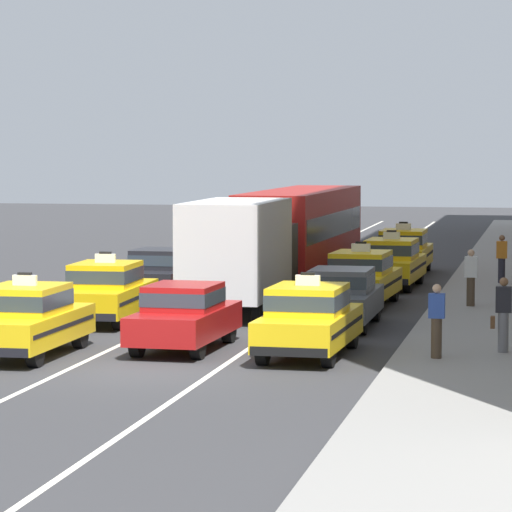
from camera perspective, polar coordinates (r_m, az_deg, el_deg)
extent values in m
plane|color=#353538|center=(31.71, -4.56, -4.51)|extent=(160.00, 160.00, 0.00)
cube|color=silver|center=(51.38, -0.12, -1.03)|extent=(0.14, 80.00, 0.01)
cube|color=silver|center=(50.83, 3.42, -1.10)|extent=(0.14, 80.00, 0.01)
cube|color=gray|center=(45.38, 9.55, -1.73)|extent=(4.00, 90.00, 0.15)
cylinder|color=black|center=(35.84, -9.12, -2.99)|extent=(0.24, 0.64, 0.64)
cylinder|color=black|center=(35.34, -6.88, -3.07)|extent=(0.24, 0.64, 0.64)
cylinder|color=black|center=(32.49, -8.61, -3.76)|extent=(0.24, 0.64, 0.64)
cube|color=yellow|center=(34.12, -8.88, -2.77)|extent=(1.83, 4.51, 0.70)
cube|color=black|center=(34.11, -8.88, -2.69)|extent=(1.84, 4.15, 0.10)
cube|color=yellow|center=(33.90, -8.98, -1.68)|extent=(1.61, 2.11, 0.64)
cube|color=#2D3842|center=(33.90, -8.98, -1.68)|extent=(1.63, 2.13, 0.35)
cube|color=white|center=(33.86, -8.99, -0.94)|extent=(0.56, 0.12, 0.24)
cube|color=black|center=(33.84, -9.00, -0.69)|extent=(0.32, 0.11, 0.06)
cube|color=black|center=(36.21, -7.64, -2.74)|extent=(1.71, 0.15, 0.20)
cylinder|color=black|center=(41.86, -6.23, -1.88)|extent=(0.26, 0.65, 0.64)
cylinder|color=black|center=(41.48, -4.27, -1.93)|extent=(0.26, 0.65, 0.64)
cylinder|color=black|center=(38.95, -7.46, -2.37)|extent=(0.26, 0.65, 0.64)
cylinder|color=black|center=(38.54, -5.36, -2.43)|extent=(0.26, 0.65, 0.64)
cube|color=yellow|center=(40.16, -5.82, -1.65)|extent=(1.94, 4.55, 0.70)
cube|color=black|center=(40.16, -5.82, -1.58)|extent=(1.95, 4.19, 0.10)
cube|color=yellow|center=(39.95, -5.88, -0.72)|extent=(1.66, 2.15, 0.64)
cube|color=#2D3842|center=(39.95, -5.88, -0.72)|extent=(1.68, 2.17, 0.35)
cube|color=white|center=(39.91, -5.89, -0.09)|extent=(0.56, 0.14, 0.24)
cube|color=black|center=(39.90, -5.89, 0.13)|extent=(0.32, 0.12, 0.06)
cube|color=black|center=(42.31, -5.02, -1.67)|extent=(1.71, 0.19, 0.20)
cube|color=black|center=(38.08, -6.71, -2.37)|extent=(1.71, 0.19, 0.20)
cylinder|color=black|center=(47.65, -4.10, -1.09)|extent=(0.24, 0.64, 0.64)
cylinder|color=black|center=(47.28, -2.41, -1.13)|extent=(0.24, 0.64, 0.64)
cylinder|color=black|center=(44.94, -5.07, -1.44)|extent=(0.24, 0.64, 0.64)
cylinder|color=black|center=(44.55, -3.29, -1.48)|extent=(0.24, 0.64, 0.64)
cube|color=black|center=(46.07, -3.71, -0.87)|extent=(1.76, 4.30, 0.66)
cube|color=black|center=(45.91, -3.75, -0.10)|extent=(1.56, 1.90, 0.60)
cube|color=#2D3842|center=(45.91, -3.75, -0.10)|extent=(1.58, 1.92, 0.33)
cylinder|color=black|center=(52.57, -2.38, -0.56)|extent=(0.24, 0.64, 0.64)
cylinder|color=black|center=(52.24, -0.81, -0.59)|extent=(0.24, 0.64, 0.64)
cylinder|color=black|center=(49.61, -3.21, -0.87)|extent=(0.24, 0.64, 0.64)
cylinder|color=black|center=(49.26, -1.55, -0.90)|extent=(0.24, 0.64, 0.64)
cube|color=yellow|center=(50.88, -1.98, -0.33)|extent=(1.82, 4.51, 0.70)
cube|color=black|center=(50.88, -1.98, -0.28)|extent=(1.84, 4.15, 0.10)
cube|color=yellow|center=(50.68, -2.02, 0.41)|extent=(1.61, 2.11, 0.64)
cube|color=#2D3842|center=(50.68, -2.02, 0.41)|extent=(1.63, 2.13, 0.35)
cube|color=white|center=(50.65, -2.02, 0.91)|extent=(0.56, 0.12, 0.24)
cube|color=black|center=(50.65, -2.02, 1.07)|extent=(0.32, 0.11, 0.06)
cube|color=black|center=(53.05, -1.44, -0.40)|extent=(1.71, 0.15, 0.20)
cube|color=black|center=(48.76, -2.57, -0.84)|extent=(1.71, 0.15, 0.20)
cylinder|color=black|center=(36.41, -3.27, -2.82)|extent=(0.26, 0.65, 0.64)
cylinder|color=black|center=(36.03, -1.07, -2.89)|extent=(0.26, 0.65, 0.64)
cylinder|color=black|center=(33.72, -4.65, -3.42)|extent=(0.26, 0.65, 0.64)
cylinder|color=black|center=(33.31, -2.29, -3.50)|extent=(0.26, 0.65, 0.64)
cube|color=maroon|center=(34.82, -2.80, -2.61)|extent=(1.90, 4.36, 0.66)
cube|color=maroon|center=(34.65, -2.85, -1.60)|extent=(1.62, 1.95, 0.60)
cube|color=#2D3842|center=(34.65, -2.85, -1.60)|extent=(1.64, 1.97, 0.33)
cylinder|color=black|center=(43.89, -1.39, -1.56)|extent=(0.24, 0.64, 0.64)
cylinder|color=black|center=(43.52, 1.05, -1.61)|extent=(0.24, 0.64, 0.64)
cylinder|color=black|center=(40.12, -2.60, -2.14)|extent=(0.24, 0.64, 0.64)
cylinder|color=black|center=(39.71, 0.06, -2.20)|extent=(0.24, 0.64, 0.64)
cube|color=black|center=(44.55, 0.07, -0.11)|extent=(2.11, 2.21, 2.10)
cube|color=#2D3842|center=(45.58, 0.33, 0.37)|extent=(1.93, 0.07, 0.76)
cube|color=silver|center=(41.33, -0.80, 0.29)|extent=(2.33, 5.21, 2.70)
cylinder|color=black|center=(55.60, 1.43, -0.28)|extent=(0.26, 0.65, 0.64)
cylinder|color=black|center=(55.23, 3.47, -0.32)|extent=(0.26, 0.65, 0.64)
cylinder|color=black|center=(49.06, -0.15, -0.92)|extent=(0.26, 0.65, 0.64)
cylinder|color=black|center=(48.65, 2.15, -0.97)|extent=(0.26, 0.65, 0.64)
cube|color=#B21E19|center=(52.01, 1.77, 0.99)|extent=(2.81, 11.27, 2.90)
cube|color=#2D3842|center=(52.00, 1.77, 1.26)|extent=(2.82, 10.82, 0.84)
cube|color=black|center=(57.40, 2.86, 2.52)|extent=(2.13, 0.14, 0.36)
cylinder|color=black|center=(35.40, 1.39, -3.03)|extent=(0.26, 0.65, 0.64)
cylinder|color=black|center=(35.12, 3.75, -3.09)|extent=(0.26, 0.65, 0.64)
cylinder|color=black|center=(32.44, 0.27, -3.72)|extent=(0.26, 0.65, 0.64)
cylinder|color=black|center=(32.14, 2.84, -3.80)|extent=(0.26, 0.65, 0.64)
cube|color=yellow|center=(33.72, 2.08, -2.81)|extent=(1.94, 4.56, 0.70)
cube|color=black|center=(33.71, 2.08, -2.72)|extent=(1.95, 4.20, 0.10)
cube|color=yellow|center=(33.49, 2.03, -1.70)|extent=(1.67, 2.15, 0.64)
cube|color=#2D3842|center=(33.49, 2.03, -1.70)|extent=(1.69, 2.17, 0.35)
cube|color=white|center=(33.45, 2.03, -0.95)|extent=(0.56, 0.14, 0.24)
cube|color=black|center=(33.43, 2.03, -0.70)|extent=(0.32, 0.12, 0.06)
cube|color=black|center=(35.90, 2.76, -2.76)|extent=(1.71, 0.19, 0.20)
cube|color=black|center=(31.61, 1.30, -3.75)|extent=(1.71, 0.19, 0.20)
cylinder|color=black|center=(40.55, 2.64, -2.07)|extent=(0.24, 0.64, 0.64)
cylinder|color=black|center=(40.35, 4.67, -2.11)|extent=(0.24, 0.64, 0.64)
cylinder|color=black|center=(37.77, 1.97, -2.55)|extent=(0.24, 0.64, 0.64)
cylinder|color=black|center=(37.56, 4.14, -2.60)|extent=(0.24, 0.64, 0.64)
cube|color=#4C5156|center=(39.01, 3.37, -1.84)|extent=(1.77, 4.30, 0.66)
cube|color=#4C5156|center=(38.85, 3.35, -0.94)|extent=(1.56, 1.90, 0.60)
cube|color=#2D3842|center=(38.85, 3.35, -0.94)|extent=(1.58, 1.92, 0.33)
cylinder|color=black|center=(45.67, 3.55, -1.33)|extent=(0.27, 0.65, 0.64)
cylinder|color=black|center=(45.42, 5.38, -1.38)|extent=(0.27, 0.65, 0.64)
cylinder|color=black|center=(42.68, 2.80, -1.74)|extent=(0.27, 0.65, 0.64)
cylinder|color=black|center=(42.42, 4.76, -1.79)|extent=(0.27, 0.65, 0.64)
cube|color=yellow|center=(44.01, 4.14, -1.10)|extent=(2.00, 4.58, 0.70)
cube|color=black|center=(44.00, 4.14, -1.03)|extent=(2.01, 4.22, 0.10)
cube|color=yellow|center=(43.80, 4.11, -0.25)|extent=(1.69, 2.17, 0.64)
cube|color=#2D3842|center=(43.80, 4.11, -0.25)|extent=(1.71, 2.19, 0.35)
cube|color=white|center=(43.76, 4.11, 0.33)|extent=(0.56, 0.15, 0.24)
cube|color=black|center=(43.75, 4.11, 0.52)|extent=(0.32, 0.12, 0.06)
cube|color=black|center=(46.20, 4.61, -1.15)|extent=(1.71, 0.22, 0.20)
cube|color=black|center=(41.87, 3.61, -1.73)|extent=(1.71, 0.22, 0.20)
cylinder|color=black|center=(51.31, 4.74, -0.70)|extent=(0.26, 0.65, 0.64)
cylinder|color=black|center=(51.11, 6.38, -0.73)|extent=(0.26, 0.65, 0.64)
cylinder|color=black|center=(48.30, 4.19, -1.02)|extent=(0.26, 0.65, 0.64)
cylinder|color=black|center=(48.09, 5.93, -1.05)|extent=(0.26, 0.65, 0.64)
cube|color=yellow|center=(49.67, 5.32, -0.47)|extent=(1.96, 4.56, 0.70)
cube|color=black|center=(49.66, 5.32, -0.41)|extent=(1.96, 4.20, 0.10)
cube|color=yellow|center=(49.46, 5.30, 0.29)|extent=(1.67, 2.15, 0.64)
cube|color=#2D3842|center=(49.46, 5.30, 0.29)|extent=(1.69, 2.18, 0.35)
cube|color=white|center=(49.43, 5.30, 0.80)|extent=(0.56, 0.14, 0.24)
cube|color=black|center=(49.42, 5.30, 0.97)|extent=(0.32, 0.12, 0.06)
cube|color=black|center=(51.87, 5.66, -0.54)|extent=(1.71, 0.20, 0.20)
cube|color=black|center=(47.51, 4.94, -0.99)|extent=(1.71, 0.20, 0.20)
cylinder|color=black|center=(56.48, 5.19, -0.22)|extent=(0.25, 0.64, 0.64)
cylinder|color=black|center=(56.33, 6.68, -0.25)|extent=(0.25, 0.64, 0.64)
cylinder|color=black|center=(53.46, 4.80, -0.49)|extent=(0.25, 0.64, 0.64)
cylinder|color=black|center=(53.29, 6.38, -0.52)|extent=(0.25, 0.64, 0.64)
cube|color=yellow|center=(54.86, 5.77, 0.00)|extent=(1.84, 4.51, 0.70)
cube|color=black|center=(54.85, 5.77, 0.05)|extent=(1.85, 4.16, 0.10)
cube|color=yellow|center=(54.66, 5.76, 0.69)|extent=(1.62, 2.11, 0.64)
cube|color=#2D3842|center=(54.66, 5.76, 0.69)|extent=(1.64, 2.13, 0.35)
cube|color=white|center=(54.63, 5.76, 1.15)|extent=(0.56, 0.12, 0.24)
cube|color=black|center=(54.62, 5.76, 1.30)|extent=(0.32, 0.11, 0.06)
cube|color=black|center=(57.07, 6.01, -0.08)|extent=(1.71, 0.15, 0.20)
cube|color=black|center=(52.69, 5.51, -0.46)|extent=(1.71, 0.15, 0.20)
cylinder|color=#473828|center=(32.71, 7.04, -3.19)|extent=(0.24, 0.24, 0.90)
cube|color=#2D4CA5|center=(32.62, 7.05, -1.94)|extent=(0.36, 0.22, 0.55)
sphere|color=tan|center=(32.58, 7.06, -1.27)|extent=(0.20, 0.20, 0.20)
cylinder|color=slate|center=(33.82, 9.61, -2.95)|extent=(0.24, 0.24, 0.91)
cube|color=black|center=(33.73, 9.63, -1.68)|extent=(0.36, 0.22, 0.59)
sphere|color=brown|center=(33.69, 9.63, -1.00)|extent=(0.20, 0.20, 0.20)
cube|color=brown|center=(33.80, 9.21, -2.56)|extent=(0.10, 0.20, 0.28)
cylinder|color=#473828|center=(43.13, 8.36, -1.38)|extent=(0.24, 0.24, 0.84)
cube|color=silver|center=(43.06, 8.37, -0.42)|extent=(0.36, 0.22, 0.61)
sphere|color=tan|center=(43.03, 8.38, 0.12)|extent=(0.20, 0.20, 0.20)
cylinder|color=#23232D|center=(50.31, 9.54, -0.56)|extent=(0.24, 0.24, 0.84)
cube|color=orange|center=(50.25, 9.55, 0.24)|extent=(0.36, 0.22, 0.58)
sphere|color=brown|center=(50.22, 9.56, 0.70)|extent=(0.20, 0.20, 0.20)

